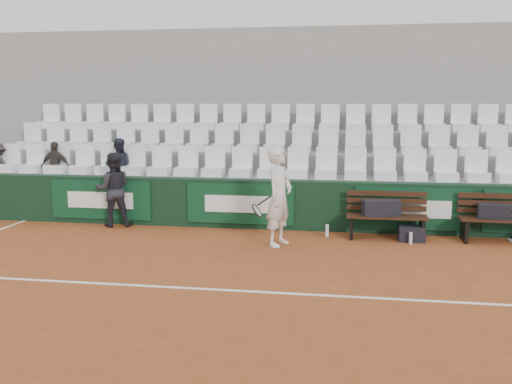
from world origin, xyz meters
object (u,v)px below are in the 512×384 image
object	(u,v)px
bench_left	(386,227)
sports_bag_ground	(411,234)
water_bottle_far	(411,238)
bench_right	(501,230)
ball_kid	(113,190)
sports_bag_left	(381,208)
spectator_b	(55,147)
spectator_c	(118,146)
water_bottle_near	(327,231)
tennis_player	(279,196)
sports_bag_right	(494,211)

from	to	relation	value
bench_left	sports_bag_ground	distance (m)	0.48
bench_left	water_bottle_far	size ratio (longest dim) A/B	6.82
bench_right	ball_kid	xyz separation A→B (m)	(-7.60, 0.20, 0.55)
sports_bag_left	water_bottle_far	distance (m)	0.80
sports_bag_left	ball_kid	size ratio (longest dim) A/B	0.44
sports_bag_left	spectator_b	distance (m)	7.28
spectator_c	water_bottle_far	bearing A→B (deg)	152.55
water_bottle_near	spectator_c	xyz separation A→B (m)	(-4.64, 1.08, 1.50)
bench_right	spectator_c	bearing A→B (deg)	172.58
bench_right	sports_bag_left	distance (m)	2.21
bench_right	tennis_player	distance (m)	4.17
sports_bag_ground	ball_kid	xyz separation A→B (m)	(-5.99, 0.37, 0.63)
spectator_b	sports_bag_right	bearing A→B (deg)	168.90
bench_left	sports_bag_right	xyz separation A→B (m)	(1.92, 0.06, 0.35)
ball_kid	spectator_c	world-z (taller)	spectator_c
sports_bag_ground	water_bottle_near	xyz separation A→B (m)	(-1.57, 0.11, -0.02)
ball_kid	spectator_c	xyz separation A→B (m)	(-0.21, 0.82, 0.85)
bench_left	ball_kid	size ratio (longest dim) A/B	0.97
spectator_b	spectator_c	bearing A→B (deg)	175.20
sports_bag_left	spectator_b	size ratio (longest dim) A/B	0.60
spectator_c	ball_kid	bearing A→B (deg)	90.07
sports_bag_right	spectator_b	size ratio (longest dim) A/B	0.49
bench_left	spectator_c	world-z (taller)	spectator_c
bench_right	water_bottle_near	bearing A→B (deg)	-178.94
bench_left	water_bottle_near	size ratio (longest dim) A/B	6.23
sports_bag_left	spectator_b	bearing A→B (deg)	171.49
sports_bag_right	ball_kid	distance (m)	7.46
bench_left	spectator_b	bearing A→B (deg)	171.61
bench_right	spectator_c	world-z (taller)	spectator_c
spectator_b	bench_left	bearing A→B (deg)	166.80
bench_left	sports_bag_left	world-z (taller)	sports_bag_left
tennis_player	spectator_b	bearing A→B (deg)	160.55
spectator_c	bench_right	bearing A→B (deg)	158.06
bench_right	tennis_player	size ratio (longest dim) A/B	0.84
tennis_player	sports_bag_left	bearing A→B (deg)	23.47
spectator_b	spectator_c	distance (m)	1.50
tennis_player	bench_left	bearing A→B (deg)	22.28
water_bottle_near	spectator_c	bearing A→B (deg)	166.91
tennis_player	ball_kid	bearing A→B (deg)	163.72
water_bottle_far	spectator_b	bearing A→B (deg)	169.52
bench_left	sports_bag_ground	world-z (taller)	bench_left
tennis_player	ball_kid	world-z (taller)	tennis_player
sports_bag_left	sports_bag_ground	bearing A→B (deg)	-12.40
sports_bag_ground	tennis_player	world-z (taller)	tennis_player
sports_bag_left	water_bottle_near	bearing A→B (deg)	-179.43
spectator_b	bench_right	bearing A→B (deg)	168.96
sports_bag_right	spectator_c	distance (m)	7.81
sports_bag_ground	ball_kid	size ratio (longest dim) A/B	0.30
sports_bag_right	tennis_player	distance (m)	3.98
sports_bag_ground	sports_bag_left	bearing A→B (deg)	167.60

